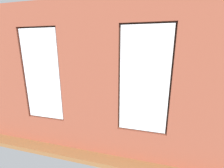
{
  "coord_description": "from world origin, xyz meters",
  "views": [
    {
      "loc": [
        -1.22,
        5.14,
        2.3
      ],
      "look_at": [
        0.04,
        0.4,
        1.06
      ],
      "focal_mm": 24.0,
      "sensor_mm": 36.0,
      "label": 1
    }
  ],
  "objects": [
    {
      "name": "candle_jar",
      "position": [
        -0.23,
        -0.53,
        0.51
      ],
      "size": [
        0.08,
        0.08,
        0.12
      ],
      "primitive_type": "cylinder",
      "color": "#B7333D",
      "rests_on": "coffee_table"
    },
    {
      "name": "potted_plant_by_left_couch",
      "position": [
        -1.97,
        -0.76,
        0.41
      ],
      "size": [
        0.38,
        0.38,
        0.61
      ],
      "color": "beige",
      "rests_on": "ground_plane"
    },
    {
      "name": "potted_plant_mid_room_small",
      "position": [
        -0.84,
        -0.47,
        0.54
      ],
      "size": [
        0.54,
        0.54,
        0.79
      ],
      "color": "brown",
      "rests_on": "ground_plane"
    },
    {
      "name": "remote_silver",
      "position": [
        0.55,
        -0.25,
        0.46
      ],
      "size": [
        0.13,
        0.17,
        0.02
      ],
      "primitive_type": "cube",
      "rotation": [
        0.0,
        0.0,
        5.73
      ],
      "color": "#B2B2B7",
      "rests_on": "coffee_table"
    },
    {
      "name": "potted_plant_near_tv",
      "position": [
        2.15,
        1.07,
        0.84
      ],
      "size": [
        0.95,
        1.06,
        1.4
      ],
      "color": "#9E5638",
      "rests_on": "ground_plane"
    },
    {
      "name": "white_wall_right",
      "position": [
        3.02,
        0.2,
        1.58
      ],
      "size": [
        0.1,
        4.51,
        3.16
      ],
      "primitive_type": "cube",
      "color": "silver",
      "rests_on": "ground_plane"
    },
    {
      "name": "potted_plant_foreground_right",
      "position": [
        2.43,
        -1.7,
        0.72
      ],
      "size": [
        0.9,
        0.82,
        1.29
      ],
      "color": "#9E5638",
      "rests_on": "ground_plane"
    },
    {
      "name": "ground_plane",
      "position": [
        0.0,
        0.0,
        -0.05
      ],
      "size": [
        6.74,
        5.51,
        0.1
      ],
      "primitive_type": "cube",
      "color": "brown"
    },
    {
      "name": "cup_ceramic",
      "position": [
        0.14,
        -0.38,
        0.5
      ],
      "size": [
        0.09,
        0.09,
        0.11
      ],
      "primitive_type": "cylinder",
      "color": "#33567F",
      "rests_on": "coffee_table"
    },
    {
      "name": "brick_wall_with_windows",
      "position": [
        -0.0,
        2.37,
        1.55
      ],
      "size": [
        6.14,
        0.3,
        3.16
      ],
      "color": "brown",
      "rests_on": "ground_plane"
    },
    {
      "name": "media_console",
      "position": [
        2.72,
        0.07,
        0.26
      ],
      "size": [
        1.12,
        0.42,
        0.51
      ],
      "primitive_type": "cube",
      "color": "black",
      "rests_on": "ground_plane"
    },
    {
      "name": "papasan_chair",
      "position": [
        1.17,
        -1.68,
        0.45
      ],
      "size": [
        1.16,
        1.16,
        0.72
      ],
      "color": "olive",
      "rests_on": "ground_plane"
    },
    {
      "name": "coffee_table",
      "position": [
        0.14,
        -0.38,
        0.39
      ],
      "size": [
        1.36,
        0.87,
        0.45
      ],
      "color": "tan",
      "rests_on": "ground_plane"
    },
    {
      "name": "tv_flatscreen",
      "position": [
        2.72,
        0.07,
        0.86
      ],
      "size": [
        1.05,
        0.2,
        0.7
      ],
      "color": "black",
      "rests_on": "media_console"
    },
    {
      "name": "remote_gray",
      "position": [
        0.04,
        -0.25,
        0.46
      ],
      "size": [
        0.08,
        0.18,
        0.02
      ],
      "primitive_type": "cube",
      "rotation": [
        0.0,
        0.0,
        3.34
      ],
      "color": "#59595B",
      "rests_on": "coffee_table"
    },
    {
      "name": "couch_by_window",
      "position": [
        0.25,
        1.72,
        0.33
      ],
      "size": [
        1.83,
        0.87,
        0.8
      ],
      "color": "black",
      "rests_on": "ground_plane"
    },
    {
      "name": "table_plant_small",
      "position": [
        0.31,
        -0.49,
        0.58
      ],
      "size": [
        0.15,
        0.15,
        0.24
      ],
      "color": "beige",
      "rests_on": "coffee_table"
    },
    {
      "name": "potted_plant_corner_near_left",
      "position": [
        -2.52,
        -1.75,
        0.58
      ],
      "size": [
        0.62,
        0.62,
        0.89
      ],
      "color": "#47423D",
      "rests_on": "ground_plane"
    },
    {
      "name": "couch_left",
      "position": [
        -2.37,
        0.57,
        0.33
      ],
      "size": [
        0.93,
        1.8,
        0.8
      ],
      "rotation": [
        0.0,
        0.0,
        1.53
      ],
      "color": "black",
      "rests_on": "ground_plane"
    },
    {
      "name": "potted_plant_beside_window_right",
      "position": [
        1.59,
        1.83,
        0.72
      ],
      "size": [
        0.91,
        0.9,
        1.28
      ],
      "color": "brown",
      "rests_on": "ground_plane"
    }
  ]
}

